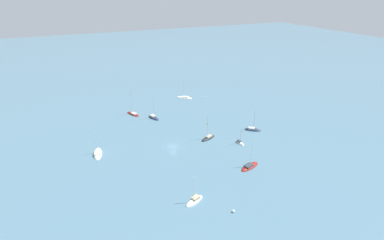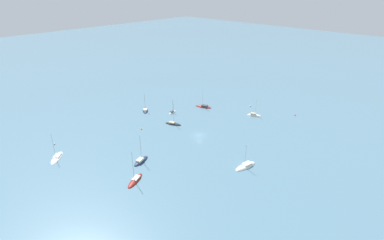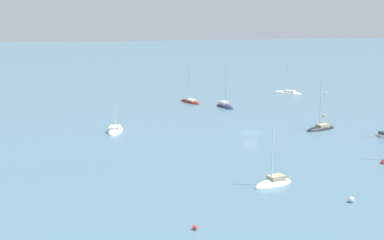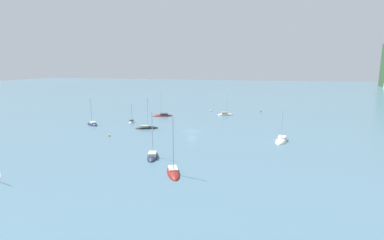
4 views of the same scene
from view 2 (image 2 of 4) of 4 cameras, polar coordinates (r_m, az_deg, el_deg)
ground_plane at (r=116.83m, az=1.34°, el=-2.92°), size 600.00×600.00×0.00m
sailboat_0 at (r=125.75m, az=-3.61°, el=-0.78°), size 4.61×7.37×10.46m
sailboat_1 at (r=136.76m, az=-3.73°, el=1.43°), size 4.94×2.02×7.02m
sailboat_2 at (r=93.48m, az=-10.77°, el=-11.29°), size 8.13×5.33×11.21m
sailboat_3 at (r=112.32m, az=-24.35°, el=-6.59°), size 7.66×7.68×9.99m
sailboat_4 at (r=99.64m, az=10.16°, el=-8.71°), size 8.75×4.16×9.30m
sailboat_5 at (r=136.20m, az=11.77°, el=0.83°), size 4.43×6.62×9.09m
sailboat_6 at (r=140.14m, az=-8.87°, el=1.76°), size 5.89×6.67×9.26m
sailboat_7 at (r=102.03m, az=-9.69°, el=-7.76°), size 7.40×4.20×10.74m
sailboat_8 at (r=142.82m, az=2.20°, el=2.52°), size 5.03×8.42×10.45m
mooring_buoy_0 at (r=145.90m, az=11.03°, el=2.66°), size 0.72×0.72×0.72m
mooring_buoy_1 at (r=141.31m, az=19.04°, el=0.91°), size 0.52×0.52×0.52m
mooring_buoy_2 at (r=121.35m, az=-24.75°, el=-4.16°), size 0.55×0.55×0.55m
mooring_buoy_3 at (r=122.95m, az=-9.63°, el=-1.65°), size 0.55×0.55×0.55m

